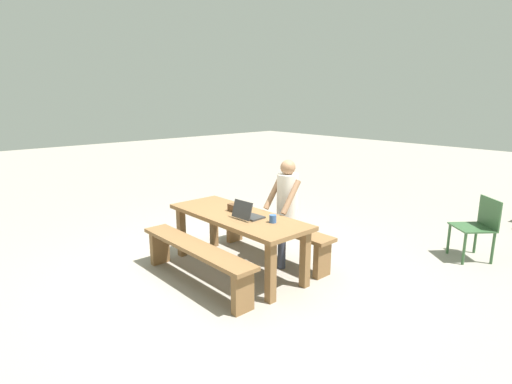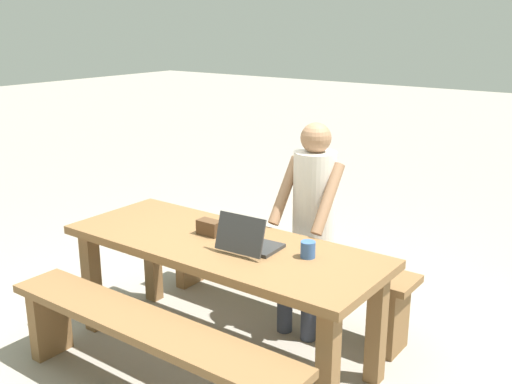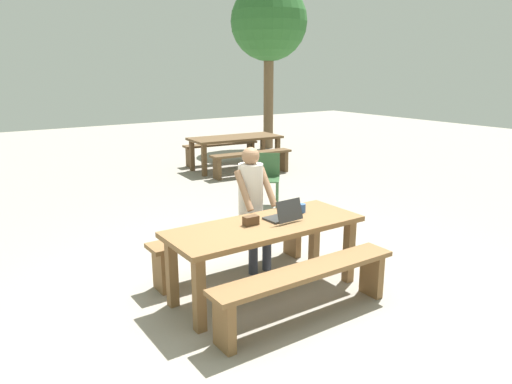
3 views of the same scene
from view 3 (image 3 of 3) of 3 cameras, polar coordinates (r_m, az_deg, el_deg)
ground_plane at (r=4.82m, az=1.10°, el=-11.93°), size 30.00×30.00×0.00m
picnic_table_front at (r=4.58m, az=1.13°, el=-5.11°), size 1.93×0.74×0.72m
bench_near at (r=4.22m, az=6.06°, el=-10.61°), size 1.86×0.30×0.48m
bench_far at (r=5.15m, az=-2.88°, el=-5.79°), size 1.86×0.30×0.48m
laptop at (r=4.63m, az=3.37°, el=-2.78°), size 0.31×0.29×0.22m
small_pouch at (r=4.50m, az=-0.62°, el=-3.43°), size 0.14×0.08×0.09m
coffee_mug at (r=4.90m, az=5.50°, el=-1.94°), size 0.08×0.08×0.09m
person_seated at (r=5.11m, az=-0.38°, el=-1.00°), size 0.38×0.39×1.35m
plastic_chair at (r=7.66m, az=1.17°, el=1.80°), size 0.62×0.62×0.83m
picnic_table_mid at (r=10.39m, az=-2.50°, el=6.10°), size 2.03×0.98×0.71m
bench_mid_south at (r=9.81m, az=-0.52°, el=4.09°), size 1.80×0.43×0.48m
bench_mid_north at (r=11.07m, az=-4.23°, el=5.26°), size 1.80×0.43×0.48m
tree_left at (r=13.19m, az=1.56°, el=19.52°), size 2.01×2.01×4.33m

